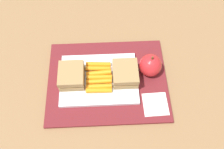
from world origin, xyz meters
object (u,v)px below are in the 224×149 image
Objects in this scene: food_tray at (100,79)px; paper_napkin at (156,104)px; sandwich_half_left at (72,76)px; apple at (151,65)px; sandwich_half_right at (126,74)px; carrot_sticks_bundle at (99,77)px.

paper_napkin is (0.16, -0.09, -0.00)m from food_tray.
sandwich_half_left is 1.01× the size of apple.
sandwich_half_left is 0.16m from sandwich_half_right.
carrot_sticks_bundle is 1.28× the size of apple.
sandwich_half_right is 0.08m from carrot_sticks_bundle.
apple is (0.15, 0.03, 0.02)m from carrot_sticks_bundle.
sandwich_half_left is 0.08m from carrot_sticks_bundle.
sandwich_half_left reaches higher than paper_napkin.
carrot_sticks_bundle is at bearing 98.65° from food_tray.
sandwich_half_left and sandwich_half_right have the same top height.
carrot_sticks_bundle is at bearing 0.20° from sandwich_half_left.
sandwich_half_right is at bearing -0.20° from carrot_sticks_bundle.
carrot_sticks_bundle is (-0.00, 0.00, 0.01)m from food_tray.
food_tray is 2.90× the size of apple.
paper_napkin is at bearing -28.29° from food_tray.
paper_napkin is at bearing -87.22° from apple.
sandwich_half_right is at bearing -161.70° from apple.
sandwich_half_right is 0.08m from apple.
paper_napkin is at bearing -46.40° from sandwich_half_right.
sandwich_half_right is 0.12m from paper_napkin.
sandwich_half_left is (-0.08, 0.00, 0.03)m from food_tray.
food_tray is 2.88× the size of sandwich_half_right.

